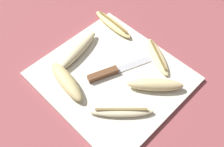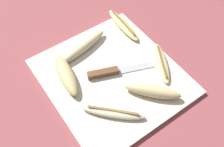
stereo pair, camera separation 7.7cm
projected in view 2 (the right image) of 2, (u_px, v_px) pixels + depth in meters
name	position (u px, v px, depth m)	size (l,w,h in m)	color
ground_plane	(112.00, 78.00, 0.79)	(4.00, 4.00, 0.00)	#93474C
cutting_board	(112.00, 77.00, 0.79)	(0.41, 0.38, 0.01)	silver
knife	(109.00, 72.00, 0.78)	(0.09, 0.20, 0.02)	brown
banana_bright_far	(113.00, 112.00, 0.70)	(0.15, 0.15, 0.02)	beige
banana_ripe_center	(152.00, 91.00, 0.73)	(0.14, 0.14, 0.03)	beige
banana_spotted_left	(66.00, 74.00, 0.77)	(0.17, 0.07, 0.03)	#DBC684
banana_cream_curved	(82.00, 47.00, 0.83)	(0.07, 0.20, 0.03)	beige
banana_golden_short	(123.00, 25.00, 0.89)	(0.17, 0.05, 0.02)	#EDD689
banana_mellow_near	(162.00, 63.00, 0.80)	(0.15, 0.11, 0.02)	beige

